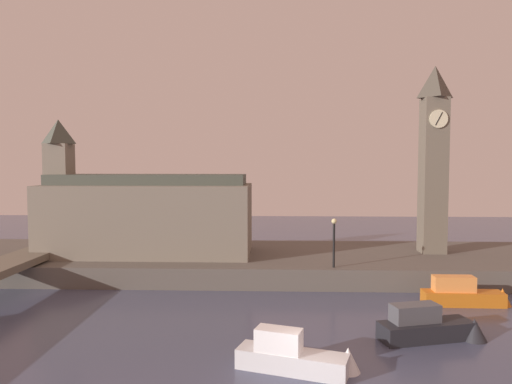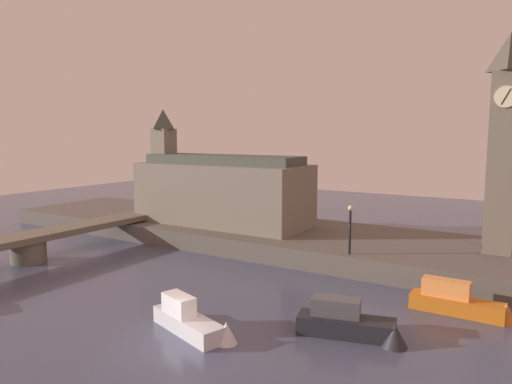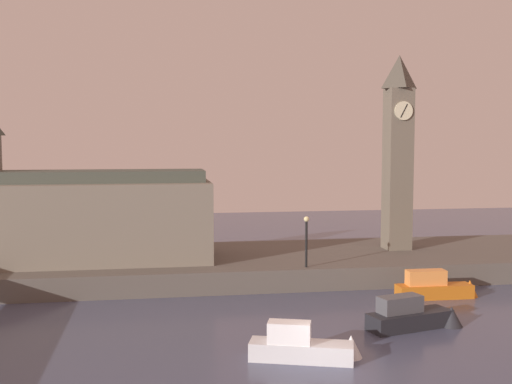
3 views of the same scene
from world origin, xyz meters
name	(u,v)px [view 3 (image 3 of 3)]	position (x,y,z in m)	size (l,w,h in m)	color
ground_plane	(330,374)	(0.00, 0.00, 0.00)	(120.00, 120.00, 0.00)	#474C66
far_embankment	(256,264)	(0.00, 20.00, 0.75)	(70.00, 12.00, 1.50)	#5B544C
clock_tower	(398,150)	(11.10, 20.60, 9.13)	(2.03, 2.09, 14.81)	#6B6051
parliament_hall	(88,216)	(-11.88, 19.37, 4.62)	(16.13, 6.54, 10.61)	slate
streetlamp	(306,235)	(2.53, 14.80, 3.64)	(0.36, 0.36, 3.37)	black
boat_patrol_orange	(439,288)	(10.23, 11.34, 0.64)	(5.35, 1.34, 1.92)	orange
boat_barge_dark	(416,316)	(6.22, 5.56, 0.63)	(5.56, 2.60, 1.85)	#232328
boat_ferry_white	(308,347)	(-0.52, 1.79, 0.60)	(5.43, 2.61, 1.91)	silver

